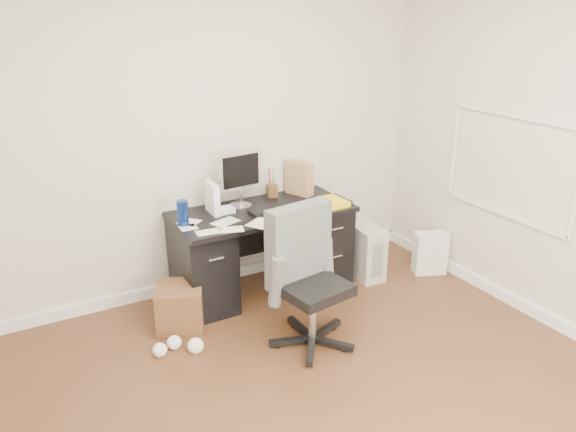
% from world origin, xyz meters
% --- Properties ---
extents(ground, '(4.00, 4.00, 0.00)m').
position_xyz_m(ground, '(0.00, 0.00, 0.00)').
color(ground, '#4B2E18').
rests_on(ground, ground).
extents(room_shell, '(4.02, 4.02, 2.71)m').
position_xyz_m(room_shell, '(0.03, 0.03, 1.66)').
color(room_shell, beige).
rests_on(room_shell, ground).
extents(desk, '(1.50, 0.70, 0.75)m').
position_xyz_m(desk, '(0.30, 1.65, 0.40)').
color(desk, black).
rests_on(desk, ground).
extents(loose_papers, '(1.10, 0.60, 0.00)m').
position_xyz_m(loose_papers, '(0.10, 1.60, 0.75)').
color(loose_papers, white).
rests_on(loose_papers, desk).
extents(lcd_monitor, '(0.41, 0.26, 0.48)m').
position_xyz_m(lcd_monitor, '(0.17, 1.80, 0.99)').
color(lcd_monitor, silver).
rests_on(lcd_monitor, desk).
extents(keyboard, '(0.44, 0.16, 0.02)m').
position_xyz_m(keyboard, '(0.38, 1.58, 0.76)').
color(keyboard, black).
rests_on(keyboard, desk).
extents(computer_mouse, '(0.08, 0.08, 0.06)m').
position_xyz_m(computer_mouse, '(0.67, 1.54, 0.78)').
color(computer_mouse, silver).
rests_on(computer_mouse, desk).
extents(travel_mug, '(0.11, 0.11, 0.20)m').
position_xyz_m(travel_mug, '(-0.39, 1.64, 0.85)').
color(travel_mug, navy).
rests_on(travel_mug, desk).
extents(white_binder, '(0.11, 0.23, 0.26)m').
position_xyz_m(white_binder, '(-0.09, 1.77, 0.88)').
color(white_binder, white).
rests_on(white_binder, desk).
extents(magazine_file, '(0.21, 0.29, 0.30)m').
position_xyz_m(magazine_file, '(0.78, 1.85, 0.90)').
color(magazine_file, '#9E714C').
rests_on(magazine_file, desk).
extents(pen_cup, '(0.13, 0.13, 0.25)m').
position_xyz_m(pen_cup, '(0.53, 1.91, 0.88)').
color(pen_cup, brown).
rests_on(pen_cup, desk).
extents(yellow_book, '(0.21, 0.27, 0.05)m').
position_xyz_m(yellow_book, '(0.89, 1.47, 0.77)').
color(yellow_book, yellow).
rests_on(yellow_book, desk).
extents(paper_remote, '(0.28, 0.24, 0.02)m').
position_xyz_m(paper_remote, '(0.34, 1.35, 0.76)').
color(paper_remote, white).
rests_on(paper_remote, desk).
extents(office_chair, '(0.67, 0.67, 1.04)m').
position_xyz_m(office_chair, '(0.24, 0.73, 0.52)').
color(office_chair, '#4F514E').
rests_on(office_chair, ground).
extents(pc_tower, '(0.26, 0.51, 0.49)m').
position_xyz_m(pc_tower, '(1.24, 1.48, 0.25)').
color(pc_tower, '#A5A295').
rests_on(pc_tower, ground).
extents(shopping_bag, '(0.35, 0.30, 0.40)m').
position_xyz_m(shopping_bag, '(1.80, 1.19, 0.20)').
color(shopping_bag, silver).
rests_on(shopping_bag, ground).
extents(wicker_basket, '(0.45, 0.45, 0.35)m').
position_xyz_m(wicker_basket, '(-0.54, 1.42, 0.17)').
color(wicker_basket, '#452C14').
rests_on(wicker_basket, ground).
extents(desk_printer, '(0.34, 0.30, 0.18)m').
position_xyz_m(desk_printer, '(-0.05, 1.83, 0.09)').
color(desk_printer, slate).
rests_on(desk_printer, ground).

